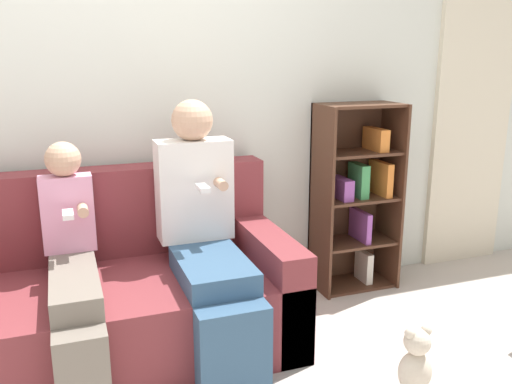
{
  "coord_description": "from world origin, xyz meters",
  "views": [
    {
      "loc": [
        -0.29,
        -2.06,
        1.49
      ],
      "look_at": [
        0.68,
        0.6,
        0.76
      ],
      "focal_mm": 38.0,
      "sensor_mm": 36.0,
      "label": 1
    }
  ],
  "objects_px": {
    "adult_seated": "(205,228)",
    "child_seated": "(73,268)",
    "bookshelf": "(356,196)",
    "teddy_bear": "(416,361)",
    "couch": "(118,296)"
  },
  "relations": [
    {
      "from": "teddy_bear",
      "to": "bookshelf",
      "type": "bearing_deg",
      "value": 73.54
    },
    {
      "from": "child_seated",
      "to": "teddy_bear",
      "type": "xyz_separation_m",
      "value": [
        1.4,
        -0.68,
        -0.38
      ]
    },
    {
      "from": "bookshelf",
      "to": "adult_seated",
      "type": "bearing_deg",
      "value": -159.38
    },
    {
      "from": "couch",
      "to": "child_seated",
      "type": "height_order",
      "value": "child_seated"
    },
    {
      "from": "child_seated",
      "to": "couch",
      "type": "bearing_deg",
      "value": 37.83
    },
    {
      "from": "bookshelf",
      "to": "teddy_bear",
      "type": "relative_size",
      "value": 3.69
    },
    {
      "from": "child_seated",
      "to": "bookshelf",
      "type": "bearing_deg",
      "value": 15.02
    },
    {
      "from": "adult_seated",
      "to": "bookshelf",
      "type": "relative_size",
      "value": 1.06
    },
    {
      "from": "adult_seated",
      "to": "child_seated",
      "type": "relative_size",
      "value": 1.17
    },
    {
      "from": "adult_seated",
      "to": "teddy_bear",
      "type": "bearing_deg",
      "value": -43.88
    },
    {
      "from": "couch",
      "to": "bookshelf",
      "type": "relative_size",
      "value": 1.47
    },
    {
      "from": "couch",
      "to": "teddy_bear",
      "type": "distance_m",
      "value": 1.47
    },
    {
      "from": "couch",
      "to": "adult_seated",
      "type": "xyz_separation_m",
      "value": [
        0.44,
        -0.1,
        0.35
      ]
    },
    {
      "from": "couch",
      "to": "teddy_bear",
      "type": "xyz_separation_m",
      "value": [
        1.2,
        -0.84,
        -0.14
      ]
    },
    {
      "from": "couch",
      "to": "teddy_bear",
      "type": "bearing_deg",
      "value": -34.84
    }
  ]
}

